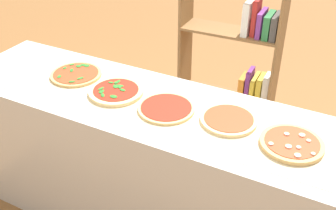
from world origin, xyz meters
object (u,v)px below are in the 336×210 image
at_px(pizza_plain_3, 229,120).
at_px(bookshelf, 238,79).
at_px(pizza_mushroom_4, 292,144).
at_px(pizza_spinach_1, 116,92).
at_px(pizza_plain_2, 166,108).
at_px(pizza_spinach_0, 76,74).

relative_size(pizza_plain_3, bookshelf, 0.18).
bearing_deg(pizza_mushroom_4, bookshelf, 121.00).
distance_m(pizza_spinach_1, pizza_plain_2, 0.34).
bearing_deg(pizza_spinach_0, pizza_plain_3, -1.85).
bearing_deg(pizza_spinach_0, bookshelf, 47.98).
distance_m(pizza_plain_2, pizza_plain_3, 0.34).
bearing_deg(pizza_plain_3, bookshelf, 104.58).
height_order(pizza_spinach_0, pizza_plain_3, pizza_spinach_0).
relative_size(pizza_spinach_1, bookshelf, 0.20).
relative_size(pizza_spinach_1, pizza_mushroom_4, 1.04).
distance_m(pizza_spinach_0, pizza_plain_2, 0.68).
bearing_deg(pizza_spinach_1, pizza_mushroom_4, -1.10).
xyz_separation_m(pizza_plain_2, pizza_plain_3, (0.34, 0.05, 0.00)).
bearing_deg(pizza_spinach_0, pizza_plain_2, -7.09).
xyz_separation_m(pizza_spinach_1, pizza_plain_3, (0.67, 0.03, -0.00)).
xyz_separation_m(pizza_spinach_1, pizza_mushroom_4, (1.01, -0.02, 0.00)).
relative_size(pizza_plain_3, pizza_mushroom_4, 0.97).
bearing_deg(pizza_plain_2, bookshelf, 83.75).
bearing_deg(pizza_plain_2, pizza_mushroom_4, -0.16).
xyz_separation_m(pizza_spinach_0, pizza_mushroom_4, (1.35, -0.09, 0.00)).
xyz_separation_m(pizza_spinach_1, bookshelf, (0.44, 0.93, -0.26)).
relative_size(pizza_mushroom_4, bookshelf, 0.19).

